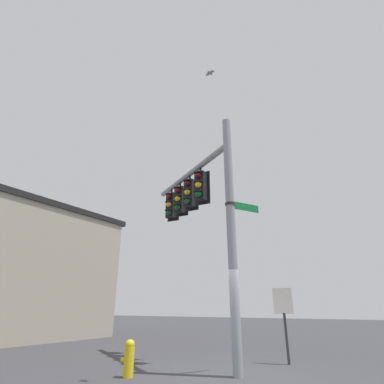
# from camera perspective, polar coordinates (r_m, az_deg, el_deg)

# --- Properties ---
(ground_plane) EXTENTS (80.00, 80.00, 0.00)m
(ground_plane) POSITION_cam_1_polar(r_m,az_deg,el_deg) (8.50, 8.74, -31.35)
(ground_plane) COLOR #38383D
(signal_pole) EXTENTS (0.25, 0.25, 7.19)m
(signal_pole) POSITION_cam_1_polar(r_m,az_deg,el_deg) (8.60, 7.43, -7.10)
(signal_pole) COLOR gray
(signal_pole) RESTS_ON ground
(mast_arm) EXTENTS (4.37, 2.87, 0.21)m
(mast_arm) POSITION_cam_1_polar(r_m,az_deg,el_deg) (11.51, -0.51, 3.39)
(mast_arm) COLOR gray
(traffic_light_nearest_pole) EXTENTS (0.54, 0.49, 1.31)m
(traffic_light_nearest_pole) POSITION_cam_1_polar(r_m,az_deg,el_deg) (10.50, 1.61, 1.11)
(traffic_light_nearest_pole) COLOR black
(traffic_light_mid_inner) EXTENTS (0.54, 0.49, 1.31)m
(traffic_light_mid_inner) POSITION_cam_1_polar(r_m,az_deg,el_deg) (11.16, -0.48, -0.26)
(traffic_light_mid_inner) COLOR black
(traffic_light_mid_outer) EXTENTS (0.54, 0.49, 1.31)m
(traffic_light_mid_outer) POSITION_cam_1_polar(r_m,az_deg,el_deg) (11.84, -2.33, -1.48)
(traffic_light_mid_outer) COLOR black
(traffic_light_arm_end) EXTENTS (0.54, 0.49, 1.31)m
(traffic_light_arm_end) POSITION_cam_1_polar(r_m,az_deg,el_deg) (12.53, -3.99, -2.56)
(traffic_light_arm_end) COLOR black
(street_name_sign) EXTENTS (0.72, 1.04, 0.22)m
(street_name_sign) POSITION_cam_1_polar(r_m,az_deg,el_deg) (8.97, 8.67, -2.58)
(street_name_sign) COLOR #147238
(bird_flying) EXTENTS (0.30, 0.22, 0.08)m
(bird_flying) POSITION_cam_1_polar(r_m,az_deg,el_deg) (9.86, 3.43, 21.55)
(bird_flying) COLOR gray
(tree_by_storefront) EXTENTS (5.13, 5.13, 7.67)m
(tree_by_storefront) POSITION_cam_1_polar(r_m,az_deg,el_deg) (19.74, -28.44, -8.08)
(tree_by_storefront) COLOR #4C3823
(tree_by_storefront) RESTS_ON ground
(fire_hydrant) EXTENTS (0.35, 0.24, 0.82)m
(fire_hydrant) POSITION_cam_1_polar(r_m,az_deg,el_deg) (8.50, -11.82, -28.34)
(fire_hydrant) COLOR yellow
(fire_hydrant) RESTS_ON ground
(historical_marker) EXTENTS (0.60, 0.08, 2.13)m
(historical_marker) POSITION_cam_1_polar(r_m,az_deg,el_deg) (10.41, 17.00, -20.98)
(historical_marker) COLOR #333333
(historical_marker) RESTS_ON ground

